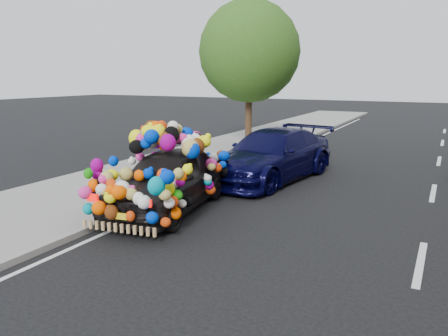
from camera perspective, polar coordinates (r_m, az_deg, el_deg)
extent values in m
plane|color=black|center=(8.90, 0.28, -7.97)|extent=(100.00, 100.00, 0.00)
cube|color=gray|center=(11.41, -19.37, -3.86)|extent=(4.00, 60.00, 0.12)
cube|color=gray|center=(10.11, -11.71, -5.38)|extent=(0.15, 60.00, 0.13)
cylinder|color=#332114|center=(18.66, 3.22, 6.76)|extent=(0.28, 0.28, 2.73)
sphere|color=#1A4312|center=(18.61, 3.32, 14.97)|extent=(4.20, 4.20, 4.20)
imported|color=black|center=(10.08, -7.29, -1.52)|extent=(2.26, 4.33, 1.41)
cube|color=red|center=(8.61, -16.78, -3.73)|extent=(0.23, 0.09, 0.14)
cube|color=red|center=(8.03, -10.17, -4.53)|extent=(0.23, 0.09, 0.14)
cube|color=yellow|center=(8.38, -13.53, -6.11)|extent=(0.34, 0.09, 0.12)
imported|color=black|center=(13.01, 6.22, 1.71)|extent=(2.86, 5.36, 1.48)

